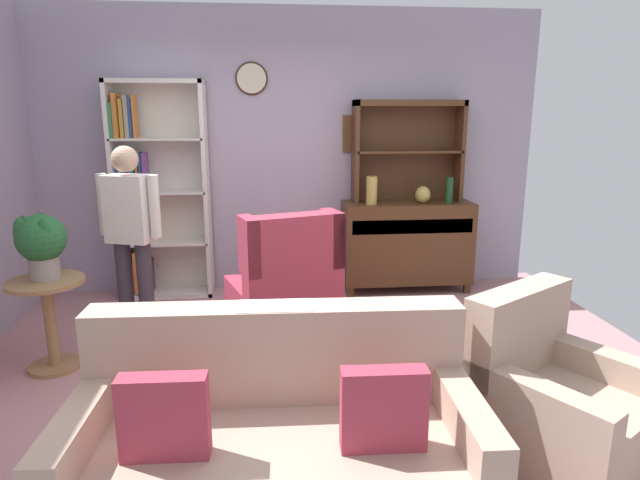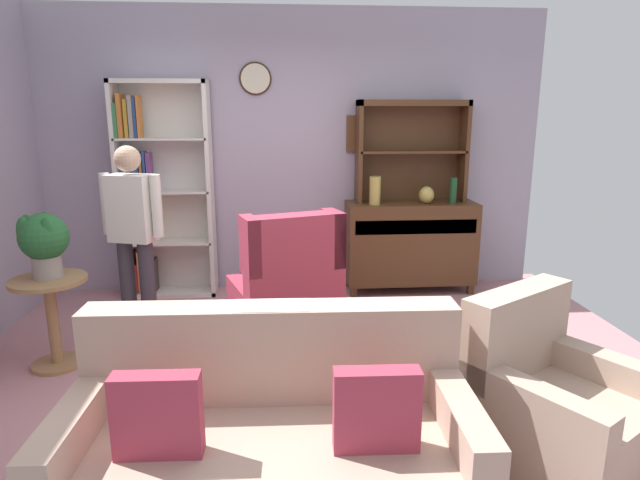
{
  "view_description": "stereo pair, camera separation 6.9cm",
  "coord_description": "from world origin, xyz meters",
  "px_view_note": "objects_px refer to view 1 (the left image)",
  "views": [
    {
      "loc": [
        -0.25,
        -3.34,
        1.8
      ],
      "look_at": [
        0.1,
        0.2,
        0.95
      ],
      "focal_mm": 29.99,
      "sensor_mm": 36.0,
      "label": 1
    },
    {
      "loc": [
        -0.18,
        -3.35,
        1.8
      ],
      "look_at": [
        0.1,
        0.2,
        0.95
      ],
      "focal_mm": 29.99,
      "sensor_mm": 36.0,
      "label": 2
    }
  ],
  "objects_px": {
    "couch_floral": "(277,449)",
    "book_stack": "(287,332)",
    "person_reading": "(131,231)",
    "sideboard_hutch": "(408,137)",
    "wingback_chair": "(285,291)",
    "plant_stand": "(49,314)",
    "vase_tall": "(372,190)",
    "coffee_table": "(293,349)",
    "potted_plant_large": "(41,241)",
    "vase_round": "(423,195)",
    "bookshelf": "(153,195)",
    "sideboard": "(406,242)",
    "armchair_floral": "(555,406)",
    "bottle_wine": "(449,190)"
  },
  "relations": [
    {
      "from": "couch_floral",
      "to": "book_stack",
      "type": "xyz_separation_m",
      "value": [
        0.08,
        0.98,
        0.15
      ]
    },
    {
      "from": "person_reading",
      "to": "sideboard_hutch",
      "type": "bearing_deg",
      "value": 24.75
    },
    {
      "from": "sideboard_hutch",
      "to": "wingback_chair",
      "type": "relative_size",
      "value": 1.05
    },
    {
      "from": "couch_floral",
      "to": "plant_stand",
      "type": "distance_m",
      "value": 2.23
    },
    {
      "from": "vase_tall",
      "to": "coffee_table",
      "type": "distance_m",
      "value": 2.31
    },
    {
      "from": "coffee_table",
      "to": "potted_plant_large",
      "type": "bearing_deg",
      "value": 159.5
    },
    {
      "from": "vase_round",
      "to": "person_reading",
      "type": "distance_m",
      "value": 2.77
    },
    {
      "from": "wingback_chair",
      "to": "bookshelf",
      "type": "bearing_deg",
      "value": 137.6
    },
    {
      "from": "sideboard",
      "to": "potted_plant_large",
      "type": "xyz_separation_m",
      "value": [
        -2.97,
        -1.46,
        0.43
      ]
    },
    {
      "from": "sideboard_hutch",
      "to": "vase_tall",
      "type": "xyz_separation_m",
      "value": [
        -0.39,
        -0.19,
        -0.5
      ]
    },
    {
      "from": "couch_floral",
      "to": "person_reading",
      "type": "bearing_deg",
      "value": 118.17
    },
    {
      "from": "sideboard",
      "to": "vase_tall",
      "type": "bearing_deg",
      "value": -168.37
    },
    {
      "from": "plant_stand",
      "to": "potted_plant_large",
      "type": "distance_m",
      "value": 0.53
    },
    {
      "from": "plant_stand",
      "to": "wingback_chair",
      "type": "bearing_deg",
      "value": 14.45
    },
    {
      "from": "couch_floral",
      "to": "coffee_table",
      "type": "distance_m",
      "value": 0.97
    },
    {
      "from": "coffee_table",
      "to": "book_stack",
      "type": "distance_m",
      "value": 0.11
    },
    {
      "from": "couch_floral",
      "to": "wingback_chair",
      "type": "relative_size",
      "value": 1.74
    },
    {
      "from": "person_reading",
      "to": "book_stack",
      "type": "relative_size",
      "value": 7.18
    },
    {
      "from": "wingback_chair",
      "to": "book_stack",
      "type": "relative_size",
      "value": 4.83
    },
    {
      "from": "vase_round",
      "to": "armchair_floral",
      "type": "bearing_deg",
      "value": -90.97
    },
    {
      "from": "vase_round",
      "to": "coffee_table",
      "type": "distance_m",
      "value": 2.55
    },
    {
      "from": "potted_plant_large",
      "to": "book_stack",
      "type": "distance_m",
      "value": 1.84
    },
    {
      "from": "potted_plant_large",
      "to": "couch_floral",
      "type": "bearing_deg",
      "value": -45.22
    },
    {
      "from": "book_stack",
      "to": "armchair_floral",
      "type": "bearing_deg",
      "value": -27.66
    },
    {
      "from": "sideboard",
      "to": "bottle_wine",
      "type": "height_order",
      "value": "bottle_wine"
    },
    {
      "from": "bookshelf",
      "to": "vase_tall",
      "type": "distance_m",
      "value": 2.14
    },
    {
      "from": "potted_plant_large",
      "to": "wingback_chair",
      "type": "bearing_deg",
      "value": 13.59
    },
    {
      "from": "plant_stand",
      "to": "potted_plant_large",
      "type": "relative_size",
      "value": 1.45
    },
    {
      "from": "bottle_wine",
      "to": "couch_floral",
      "type": "height_order",
      "value": "bottle_wine"
    },
    {
      "from": "sideboard_hutch",
      "to": "potted_plant_large",
      "type": "relative_size",
      "value": 2.39
    },
    {
      "from": "sideboard_hutch",
      "to": "potted_plant_large",
      "type": "distance_m",
      "value": 3.41
    },
    {
      "from": "sideboard",
      "to": "person_reading",
      "type": "distance_m",
      "value": 2.71
    },
    {
      "from": "wingback_chair",
      "to": "person_reading",
      "type": "bearing_deg",
      "value": 179.19
    },
    {
      "from": "bookshelf",
      "to": "sideboard_hutch",
      "type": "height_order",
      "value": "bookshelf"
    },
    {
      "from": "bookshelf",
      "to": "book_stack",
      "type": "height_order",
      "value": "bookshelf"
    },
    {
      "from": "bookshelf",
      "to": "coffee_table",
      "type": "bearing_deg",
      "value": -60.15
    },
    {
      "from": "vase_tall",
      "to": "coffee_table",
      "type": "height_order",
      "value": "vase_tall"
    },
    {
      "from": "vase_round",
      "to": "wingback_chair",
      "type": "xyz_separation_m",
      "value": [
        -1.41,
        -0.98,
        -0.62
      ]
    },
    {
      "from": "sideboard_hutch",
      "to": "bottle_wine",
      "type": "bearing_deg",
      "value": -26.96
    },
    {
      "from": "armchair_floral",
      "to": "plant_stand",
      "type": "height_order",
      "value": "armchair_floral"
    },
    {
      "from": "couch_floral",
      "to": "coffee_table",
      "type": "xyz_separation_m",
      "value": [
        0.12,
        0.96,
        0.04
      ]
    },
    {
      "from": "potted_plant_large",
      "to": "bookshelf",
      "type": "bearing_deg",
      "value": 73.62
    },
    {
      "from": "bottle_wine",
      "to": "wingback_chair",
      "type": "distance_m",
      "value": 2.04
    },
    {
      "from": "couch_floral",
      "to": "plant_stand",
      "type": "relative_size",
      "value": 2.74
    },
    {
      "from": "armchair_floral",
      "to": "book_stack",
      "type": "bearing_deg",
      "value": 152.34
    },
    {
      "from": "vase_tall",
      "to": "couch_floral",
      "type": "bearing_deg",
      "value": -108.56
    },
    {
      "from": "sideboard_hutch",
      "to": "armchair_floral",
      "type": "bearing_deg",
      "value": -88.35
    },
    {
      "from": "armchair_floral",
      "to": "potted_plant_large",
      "type": "relative_size",
      "value": 2.3
    },
    {
      "from": "couch_floral",
      "to": "armchair_floral",
      "type": "relative_size",
      "value": 1.72
    },
    {
      "from": "bottle_wine",
      "to": "coffee_table",
      "type": "height_order",
      "value": "bottle_wine"
    }
  ]
}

